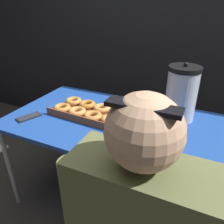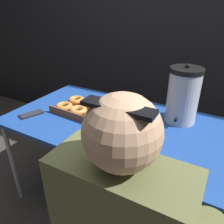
# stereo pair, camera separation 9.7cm
# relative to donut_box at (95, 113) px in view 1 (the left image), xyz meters

# --- Properties ---
(ground_plane) EXTENTS (12.00, 12.00, 0.00)m
(ground_plane) POSITION_rel_donut_box_xyz_m (0.18, -0.00, -0.75)
(ground_plane) COLOR #3D3833
(back_wall) EXTENTS (6.00, 0.11, 2.68)m
(back_wall) POSITION_rel_donut_box_xyz_m (0.18, 1.01, 0.60)
(back_wall) COLOR black
(back_wall) RESTS_ON ground
(folding_table) EXTENTS (1.50, 0.82, 0.72)m
(folding_table) POSITION_rel_donut_box_xyz_m (0.18, -0.00, -0.07)
(folding_table) COLOR #1E479E
(folding_table) RESTS_ON ground
(donut_box) EXTENTS (0.69, 0.32, 0.05)m
(donut_box) POSITION_rel_donut_box_xyz_m (0.00, 0.00, 0.00)
(donut_box) COLOR brown
(donut_box) RESTS_ON folding_table
(coffee_urn) EXTENTS (0.20, 0.23, 0.39)m
(coffee_urn) POSITION_rel_donut_box_xyz_m (0.53, 0.21, 0.16)
(coffee_urn) COLOR silver
(coffee_urn) RESTS_ON folding_table
(cell_phone) EXTENTS (0.13, 0.18, 0.01)m
(cell_phone) POSITION_rel_donut_box_xyz_m (-0.40, -0.21, -0.02)
(cell_phone) COLOR black
(cell_phone) RESTS_ON folding_table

